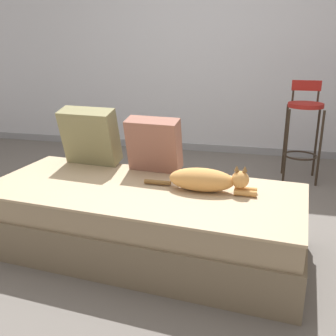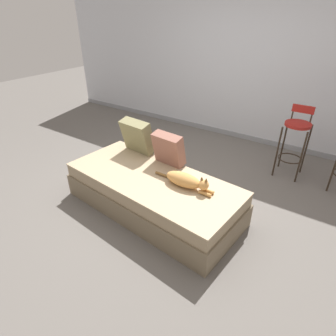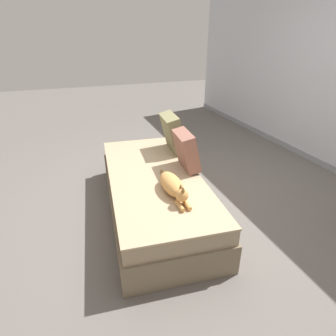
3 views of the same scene
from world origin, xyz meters
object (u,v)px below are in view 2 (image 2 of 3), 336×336
at_px(cat, 186,180).
at_px(couch, 153,193).
at_px(throw_pillow_corner, 138,136).
at_px(throw_pillow_middle, 169,149).
at_px(bar_stool_near_window, 296,135).

bearing_deg(cat, couch, -173.01).
distance_m(throw_pillow_corner, cat, 1.03).
xyz_separation_m(throw_pillow_corner, cat, (0.95, -0.36, -0.15)).
xyz_separation_m(couch, throw_pillow_middle, (-0.02, 0.36, 0.42)).
bearing_deg(throw_pillow_corner, cat, -20.79).
height_order(throw_pillow_corner, throw_pillow_middle, throw_pillow_corner).
bearing_deg(throw_pillow_corner, couch, -37.41).
xyz_separation_m(throw_pillow_corner, bar_stool_near_window, (1.67, 1.34, -0.07)).
distance_m(cat, bar_stool_near_window, 1.85).
distance_m(couch, cat, 0.51).
bearing_deg(cat, bar_stool_near_window, 67.16).
distance_m(throw_pillow_middle, cat, 0.55).
distance_m(throw_pillow_corner, throw_pillow_middle, 0.52).
bearing_deg(cat, throw_pillow_corner, 159.21).
bearing_deg(throw_pillow_middle, couch, -87.11).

